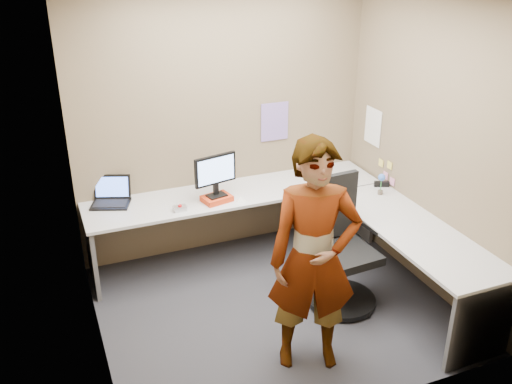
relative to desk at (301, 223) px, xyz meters
name	(u,v)px	position (x,y,z in m)	size (l,w,h in m)	color
ground	(274,307)	(-0.44, -0.39, -0.59)	(3.00, 3.00, 0.00)	#29292E
wall_back	(224,123)	(-0.44, 0.91, 0.76)	(3.00, 3.00, 0.00)	brown
wall_right	(430,145)	(1.06, -0.39, 0.76)	(2.70, 2.70, 0.00)	brown
wall_left	(84,198)	(-1.94, -0.39, 0.76)	(2.70, 2.70, 0.00)	brown
desk	(301,223)	(0.00, 0.00, 0.00)	(2.98, 2.58, 0.73)	beige
paper_ream	(217,199)	(-0.68, 0.46, 0.17)	(0.27, 0.20, 0.05)	red
monitor	(215,172)	(-0.68, 0.47, 0.44)	(0.43, 0.16, 0.41)	black
laptop	(111,197)	(-1.61, 0.80, 0.21)	(0.43, 0.39, 0.25)	black
trackball_mouse	(180,208)	(-1.06, 0.39, 0.17)	(0.12, 0.08, 0.07)	#B7B7BC
origami	(241,199)	(-0.47, 0.36, 0.17)	(0.10, 0.10, 0.06)	white
stapler	(382,184)	(0.98, 0.16, 0.17)	(0.15, 0.04, 0.06)	black
flower	(381,181)	(0.86, 0.01, 0.28)	(0.07, 0.07, 0.22)	brown
calendar_purple	(275,122)	(0.11, 0.90, 0.71)	(0.30, 0.01, 0.40)	#846BB7
calendar_white	(373,127)	(1.05, 0.51, 0.66)	(0.01, 0.28, 0.38)	white
sticky_note_a	(390,165)	(1.05, 0.16, 0.36)	(0.01, 0.07, 0.07)	#F2E059
sticky_note_b	(386,175)	(1.05, 0.21, 0.23)	(0.01, 0.07, 0.07)	pink
sticky_note_c	(392,182)	(1.05, 0.09, 0.21)	(0.01, 0.07, 0.07)	pink
sticky_note_d	(381,163)	(1.05, 0.31, 0.33)	(0.01, 0.07, 0.07)	#F2E059
office_chair	(340,255)	(0.15, -0.49, -0.11)	(0.61, 0.61, 1.16)	black
person	(314,258)	(-0.45, -1.10, 0.33)	(0.67, 0.44, 1.83)	#999399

